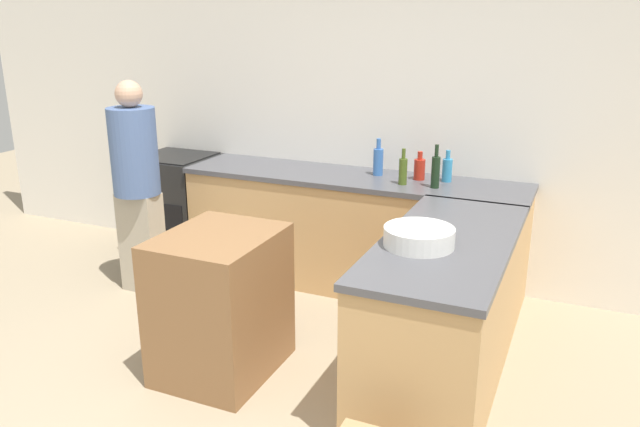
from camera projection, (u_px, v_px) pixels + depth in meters
name	position (u px, v px, depth m)	size (l,w,h in m)	color
wall_back	(368.00, 113.00, 4.99)	(8.00, 0.06, 2.70)	white
counter_back	(351.00, 231.00, 4.96)	(2.70, 0.66, 0.91)	tan
counter_peninsula	(444.00, 312.00, 3.59)	(0.69, 1.66, 0.91)	tan
range_oven	(178.00, 206.00, 5.61)	(0.64, 0.62, 0.92)	black
island_table	(221.00, 304.00, 3.74)	(0.62, 0.75, 0.88)	brown
mixing_bowl	(419.00, 237.00, 3.32)	(0.38, 0.38, 0.10)	white
water_bottle_blue	(378.00, 161.00, 4.80)	(0.08, 0.08, 0.29)	#386BB7
olive_oil_bottle	(403.00, 170.00, 4.54)	(0.06, 0.06, 0.27)	#475B1E
wine_bottle_dark	(436.00, 171.00, 4.44)	(0.06, 0.06, 0.31)	black
dish_soap_bottle	(447.00, 169.00, 4.62)	(0.07, 0.07, 0.24)	#338CBF
hot_sauce_bottle	(419.00, 169.00, 4.68)	(0.08, 0.08, 0.21)	red
person_by_range	(137.00, 181.00, 4.74)	(0.35, 0.35, 1.65)	#ADA38E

